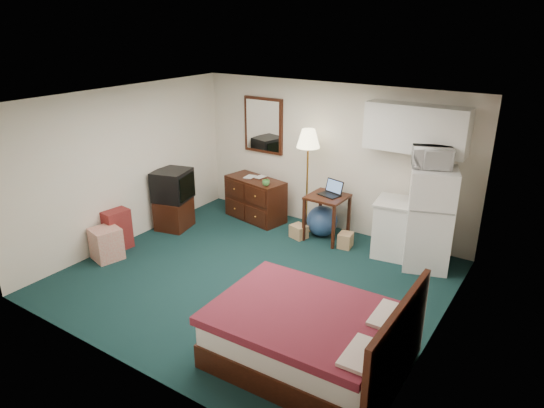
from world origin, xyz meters
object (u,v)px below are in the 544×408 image
Objects in this scene: desk at (327,217)px; kitchen_counter at (402,230)px; bed at (306,337)px; suitcase at (117,230)px; dresser at (256,199)px; floor_lamp at (307,181)px; tv_stand at (174,214)px; fridge at (430,219)px.

desk is 1.25m from kitchen_counter.
bed is (1.25, -2.87, -0.08)m from desk.
suitcase is (-2.59, -2.16, -0.06)m from desk.
desk is at bearing 46.95° from suitcase.
dresser reaches higher than suitcase.
floor_lamp is (1.03, 0.06, 0.51)m from dresser.
dresser is 0.63× the size of floor_lamp.
bed is at bearing -98.12° from kitchen_counter.
kitchen_counter is 2.95m from bed.
suitcase reaches higher than tv_stand.
dresser is at bearing 70.71° from suitcase.
dresser is at bearing 36.79° from tv_stand.
floor_lamp is 0.95× the size of bed.
fridge is at bearing 79.93° from bed.
floor_lamp is 3.18m from suitcase.
suitcase is (-3.83, 0.71, 0.03)m from bed.
bed is at bearing -3.41° from suitcase.
bed is (-0.42, -2.83, -0.46)m from fridge.
floor_lamp is 2.13m from fridge.
suitcase is at bearing -139.00° from desk.
dresser reaches higher than bed.
tv_stand is at bearing 152.13° from bed.
desk is 1.38× the size of tv_stand.
desk is at bearing 8.69° from dresser.
floor_lamp is 1.76m from kitchen_counter.
floor_lamp is 0.69m from desk.
tv_stand is at bearing -149.08° from floor_lamp.
dresser is 2.02× the size of tv_stand.
desk reaches higher than tv_stand.
tv_stand is (-3.69, 1.81, -0.04)m from bed.
desk is 0.41× the size of bed.
floor_lamp is at bearing 18.07° from tv_stand.
fridge is at bearing 33.58° from suitcase.
dresser is at bearing 131.27° from bed.
tv_stand is at bearing 175.64° from fridge.
floor_lamp is 2.39m from tv_stand.
desk is at bearing -15.80° from floor_lamp.
dresser is at bearing 159.80° from fridge.
floor_lamp is at bearing 157.16° from fridge.
dresser is at bearing 172.10° from kitchen_counter.
kitchen_counter is (1.24, 0.08, 0.05)m from desk.
dresser is 0.74× the size of fridge.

